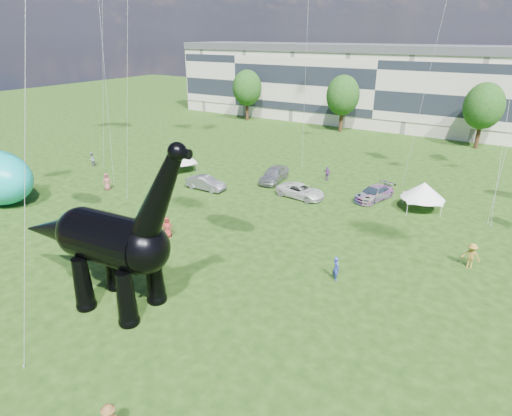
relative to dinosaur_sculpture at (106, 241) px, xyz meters
The scene contains 13 objects.
ground 7.15m from the dinosaur_sculpture, 12.26° to the right, with size 220.00×220.00×0.00m, color #16330C.
terrace_row 60.83m from the dinosaur_sculpture, 92.13° to the left, with size 78.00×11.00×12.00m, color beige.
tree_far_left 57.20m from the dinosaur_sculpture, 115.12° to the left, with size 5.20×5.20×9.44m.
tree_mid_left 52.18m from the dinosaur_sculpture, 96.90° to the left, with size 5.20×5.20×9.44m.
tree_mid_right 53.59m from the dinosaur_sculpture, 75.13° to the left, with size 5.20×5.20×9.44m.
dinosaur_sculpture is the anchor object (origin of this frame).
car_silver 24.79m from the dinosaur_sculpture, 96.91° to the left, with size 1.97×4.89×1.67m, color #B8B7BC.
car_grey 20.34m from the dinosaur_sculpture, 112.54° to the left, with size 1.47×4.22×1.39m, color slate.
car_white 21.97m from the dinosaur_sculpture, 85.72° to the left, with size 2.21×4.80×1.33m, color silver.
car_dark 26.25m from the dinosaur_sculpture, 72.37° to the left, with size 1.91×4.71×1.37m, color #595960.
gazebo_near 27.56m from the dinosaur_sculpture, 63.30° to the left, with size 4.94×4.94×2.67m.
gazebo_left 26.05m from the dinosaur_sculpture, 122.52° to the left, with size 4.67×4.67×2.53m.
visitors 13.81m from the dinosaur_sculpture, 80.54° to the left, with size 51.40×39.63×1.86m.
Camera 1 is at (12.93, -12.59, 15.03)m, focal length 30.00 mm.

